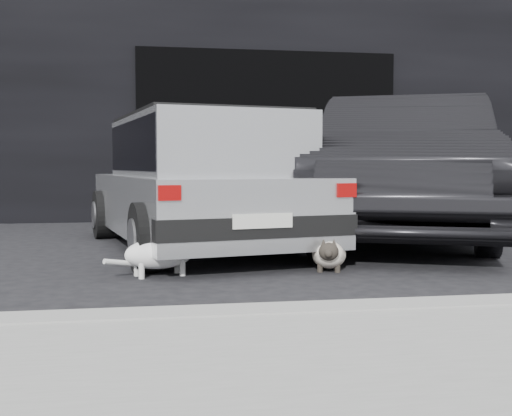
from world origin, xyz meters
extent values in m
plane|color=black|center=(0.00, 0.00, 0.00)|extent=(80.00, 80.00, 0.00)
cube|color=black|center=(1.00, 6.00, 2.50)|extent=(34.00, 4.00, 5.00)
cube|color=black|center=(1.00, 3.99, 1.30)|extent=(4.00, 0.10, 2.60)
cube|color=gray|center=(1.00, -2.60, 0.06)|extent=(18.00, 0.25, 0.12)
cube|color=silver|center=(-0.33, 0.75, 0.45)|extent=(2.28, 3.85, 0.57)
cube|color=silver|center=(-0.30, 0.57, 1.03)|extent=(1.86, 2.63, 0.57)
cube|color=black|center=(-0.30, 0.57, 1.03)|extent=(1.85, 2.55, 0.46)
cube|color=black|center=(0.01, -0.96, 0.37)|extent=(1.63, 0.46, 0.17)
cube|color=black|center=(-0.67, 2.45, 0.37)|extent=(1.63, 0.46, 0.17)
cube|color=silver|center=(0.02, -1.04, 0.43)|extent=(0.47, 0.11, 0.11)
cube|color=#8C0707|center=(-0.68, -1.17, 0.65)|extent=(0.17, 0.06, 0.11)
cube|color=#8C0707|center=(0.72, -0.89, 0.65)|extent=(0.17, 0.06, 0.11)
cube|color=black|center=(-0.30, 0.57, 1.33)|extent=(1.81, 2.40, 0.03)
cylinder|color=black|center=(-0.85, -0.68, 0.28)|extent=(0.31, 0.58, 0.56)
cylinder|color=slate|center=(-0.96, -0.70, 0.28)|extent=(0.08, 0.30, 0.31)
cylinder|color=black|center=(0.69, -0.37, 0.28)|extent=(0.31, 0.58, 0.56)
cylinder|color=slate|center=(0.80, -0.35, 0.28)|extent=(0.08, 0.30, 0.31)
cylinder|color=black|center=(-1.34, 1.82, 0.28)|extent=(0.31, 0.58, 0.56)
cylinder|color=slate|center=(-1.45, 1.80, 0.28)|extent=(0.08, 0.30, 0.31)
cylinder|color=black|center=(0.20, 2.13, 0.28)|extent=(0.31, 0.58, 0.56)
cylinder|color=slate|center=(0.31, 2.15, 0.28)|extent=(0.08, 0.30, 0.31)
imported|color=black|center=(2.13, 1.30, 0.84)|extent=(3.63, 5.36, 1.67)
ellipsoid|color=beige|center=(0.62, -0.76, 0.12)|extent=(0.42, 0.61, 0.21)
ellipsoid|color=beige|center=(0.58, -0.89, 0.14)|extent=(0.30, 0.30, 0.20)
ellipsoid|color=black|center=(0.54, -1.03, 0.18)|extent=(0.19, 0.18, 0.14)
sphere|color=black|center=(0.52, -1.09, 0.17)|extent=(0.06, 0.06, 0.06)
cone|color=black|center=(0.58, -1.03, 0.25)|extent=(0.07, 0.08, 0.07)
cone|color=black|center=(0.50, -1.01, 0.25)|extent=(0.07, 0.08, 0.07)
cylinder|color=black|center=(0.64, -0.94, 0.03)|extent=(0.05, 0.05, 0.07)
cylinder|color=black|center=(0.50, -0.90, 0.03)|extent=(0.05, 0.05, 0.07)
cylinder|color=black|center=(0.73, -0.63, 0.03)|extent=(0.05, 0.05, 0.07)
cylinder|color=black|center=(0.60, -0.59, 0.03)|extent=(0.05, 0.05, 0.07)
cylinder|color=black|center=(0.70, -0.48, 0.08)|extent=(0.06, 0.30, 0.09)
ellipsoid|color=white|center=(-0.75, -0.86, 0.17)|extent=(0.60, 0.41, 0.23)
ellipsoid|color=white|center=(-0.62, -0.82, 0.20)|extent=(0.29, 0.29, 0.20)
ellipsoid|color=silver|center=(-0.48, -0.78, 0.28)|extent=(0.17, 0.18, 0.14)
sphere|color=silver|center=(-0.42, -0.77, 0.27)|extent=(0.06, 0.06, 0.06)
cone|color=silver|center=(-0.51, -0.75, 0.34)|extent=(0.07, 0.06, 0.07)
cone|color=silver|center=(-0.49, -0.83, 0.34)|extent=(0.07, 0.06, 0.07)
cylinder|color=silver|center=(-0.61, -0.75, 0.07)|extent=(0.04, 0.04, 0.14)
cylinder|color=silver|center=(-0.58, -0.88, 0.07)|extent=(0.04, 0.04, 0.14)
cylinder|color=silver|center=(-0.92, -0.84, 0.07)|extent=(0.04, 0.04, 0.14)
cylinder|color=silver|center=(-0.88, -0.97, 0.07)|extent=(0.04, 0.04, 0.14)
cylinder|color=silver|center=(-1.03, -0.94, 0.12)|extent=(0.26, 0.21, 0.09)
ellipsoid|color=gray|center=(-0.84, -0.91, 0.20)|extent=(0.23, 0.20, 0.10)
camera|label=1|loc=(-0.83, -5.77, 0.84)|focal=45.00mm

